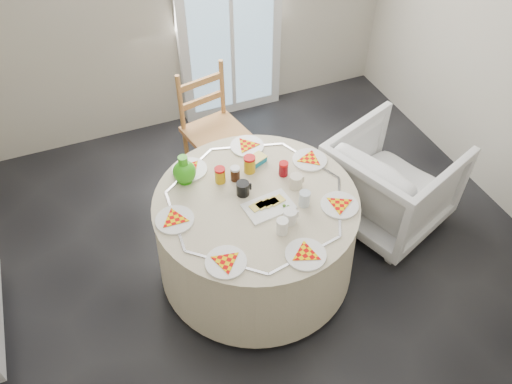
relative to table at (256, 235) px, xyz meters
name	(u,v)px	position (x,y,z in m)	size (l,w,h in m)	color
floor	(273,260)	(0.15, 0.01, -0.38)	(4.00, 4.00, 0.00)	black
glass_door	(229,12)	(0.55, 1.96, 0.68)	(1.00, 0.08, 2.10)	silver
table	(256,235)	(0.00, 0.00, 0.00)	(1.39, 1.39, 0.71)	beige
wooden_chair	(216,135)	(0.07, 1.06, 0.09)	(0.46, 0.43, 1.02)	#C37444
armchair	(391,182)	(1.17, 0.09, 0.02)	(0.83, 0.78, 0.85)	silver
place_settings	(256,195)	(0.00, 0.00, 0.40)	(1.33, 1.33, 0.02)	white
jar_cluster	(251,168)	(0.04, 0.20, 0.45)	(0.48, 0.24, 0.14)	#A5521C
butter_tub	(257,156)	(0.15, 0.34, 0.41)	(0.13, 0.09, 0.05)	#107F9F
green_pitcher	(183,165)	(-0.37, 0.35, 0.49)	(0.16, 0.16, 0.20)	green
cheese_platter	(269,202)	(0.05, -0.09, 0.40)	(0.31, 0.20, 0.04)	white
mugs_glasses	(276,190)	(0.12, -0.04, 0.44)	(0.65, 0.65, 0.12)	gray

